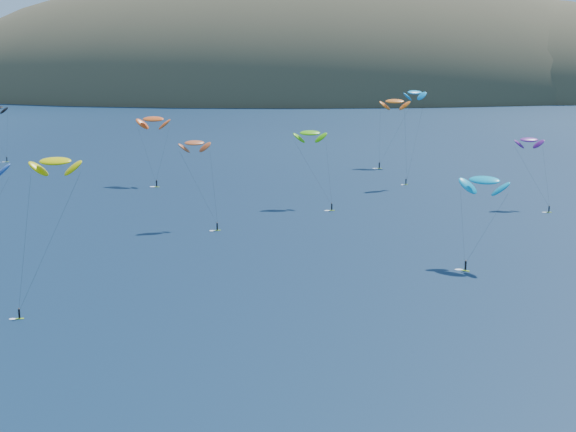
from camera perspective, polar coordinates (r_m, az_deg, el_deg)
The scene contains 9 objects.
island at distance 629.95m, azimuth 3.04°, elevation 7.84°, with size 730.00×300.00×210.00m.
kitesurfer_1 at distance 233.54m, azimuth -9.56°, elevation 6.81°, with size 10.34×11.37×21.01m.
kitesurfer_2 at distance 126.79m, azimuth -16.22°, elevation 3.74°, with size 9.46×9.30×24.80m.
kitesurfer_3 at distance 200.28m, azimuth 1.58°, elevation 5.91°, with size 9.85×11.48×20.11m.
kitesurfer_4 at distance 230.97m, azimuth 9.01°, elevation 8.66°, with size 8.04×6.42×28.04m.
kitesurfer_5 at distance 151.29m, azimuth 13.79°, elevation 2.48°, with size 9.83×10.71×18.01m.
kitesurfer_6 at distance 207.22m, azimuth 16.78°, elevation 5.20°, with size 7.13×10.88×18.38m.
kitesurfer_9 at distance 178.56m, azimuth -6.66°, elevation 5.16°, with size 9.59×9.68×20.29m.
kitesurfer_11 at distance 265.34m, azimuth 7.60°, elevation 8.08°, with size 11.26×10.84×23.44m.
Camera 1 is at (-7.60, -63.70, 41.06)m, focal length 50.00 mm.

